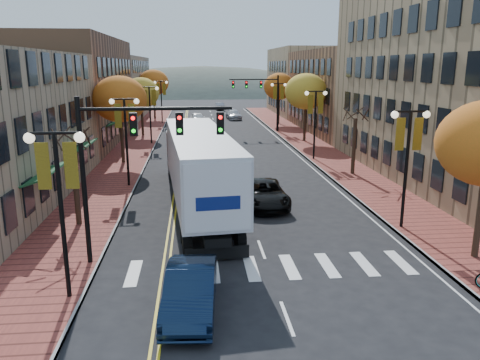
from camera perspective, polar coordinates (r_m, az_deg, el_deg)
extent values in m
plane|color=black|center=(17.97, 4.48, -13.24)|extent=(200.00, 200.00, 0.00)
cube|color=brown|center=(49.30, -12.62, 4.03)|extent=(4.00, 85.00, 0.15)
cube|color=brown|center=(50.35, 8.22, 4.42)|extent=(4.00, 85.00, 0.15)
cube|color=brown|center=(53.70, -21.11, 10.06)|extent=(12.00, 24.00, 11.00)
cube|color=#9E8966|center=(78.10, -16.25, 10.76)|extent=(12.00, 26.00, 9.50)
cube|color=brown|center=(61.67, 15.01, 10.40)|extent=(15.00, 24.00, 10.00)
cube|color=#9E8966|center=(82.61, 9.66, 11.77)|extent=(15.00, 20.00, 11.00)
cylinder|color=#382619|center=(25.22, -19.38, -0.55)|extent=(0.28, 0.28, 4.20)
cylinder|color=#382619|center=(40.59, -14.21, 5.51)|extent=(0.28, 0.28, 4.90)
ellipsoid|color=orange|center=(40.30, -14.45, 9.53)|extent=(4.48, 4.48, 3.81)
cylinder|color=#382619|center=(56.37, -11.85, 7.67)|extent=(0.28, 0.28, 4.55)
ellipsoid|color=yellow|center=(56.16, -11.98, 10.35)|extent=(4.16, 4.16, 3.54)
cylinder|color=#382619|center=(74.20, -10.40, 9.34)|extent=(0.28, 0.28, 5.04)
ellipsoid|color=orange|center=(74.04, -10.50, 11.61)|extent=(4.61, 4.61, 3.92)
cylinder|color=#382619|center=(36.27, 13.72, 4.03)|extent=(0.28, 0.28, 4.20)
cylinder|color=#382619|center=(51.45, 7.92, 7.47)|extent=(0.28, 0.28, 4.90)
ellipsoid|color=yellow|center=(51.22, 8.03, 10.65)|extent=(4.48, 4.48, 3.81)
cylinder|color=#382619|center=(67.05, 4.74, 8.94)|extent=(0.28, 0.28, 4.76)
ellipsoid|color=orange|center=(66.88, 4.79, 11.31)|extent=(4.35, 4.35, 3.70)
cylinder|color=black|center=(17.19, -20.85, -4.59)|extent=(0.16, 0.16, 6.00)
cylinder|color=black|center=(16.54, -21.73, 5.33)|extent=(1.60, 0.10, 0.10)
sphere|color=#FFF2CC|center=(16.80, -24.31, 4.69)|extent=(0.36, 0.36, 0.36)
sphere|color=#FFF2CC|center=(16.36, -18.99, 4.94)|extent=(0.36, 0.36, 0.36)
cube|color=gold|center=(16.85, -22.87, 1.56)|extent=(0.45, 0.03, 1.60)
cube|color=gold|center=(16.60, -19.91, 1.65)|extent=(0.45, 0.03, 1.60)
cylinder|color=black|center=(32.49, -13.66, 4.27)|extent=(0.16, 0.16, 6.00)
cylinder|color=black|center=(32.15, -13.96, 9.55)|extent=(1.60, 0.10, 0.10)
sphere|color=#FFF2CC|center=(32.28, -15.37, 9.22)|extent=(0.36, 0.36, 0.36)
sphere|color=#FFF2CC|center=(32.05, -12.51, 9.35)|extent=(0.36, 0.36, 0.36)
cube|color=gold|center=(32.31, -14.65, 7.57)|extent=(0.45, 0.03, 1.60)
cube|color=gold|center=(32.18, -13.05, 7.64)|extent=(0.45, 0.03, 1.60)
cylinder|color=black|center=(50.22, -10.88, 7.66)|extent=(0.16, 0.16, 6.00)
cylinder|color=black|center=(50.00, -11.04, 11.08)|extent=(1.60, 0.10, 0.10)
sphere|color=#FFF2CC|center=(50.09, -11.96, 10.87)|extent=(0.36, 0.36, 0.36)
sphere|color=#FFF2CC|center=(49.94, -10.10, 10.94)|extent=(0.36, 0.36, 0.36)
cube|color=gold|center=(50.11, -11.50, 9.80)|extent=(0.45, 0.03, 1.60)
cube|color=gold|center=(50.02, -10.46, 9.84)|extent=(0.45, 0.03, 1.60)
cylinder|color=black|center=(68.10, -9.54, 9.27)|extent=(0.16, 0.16, 6.00)
cylinder|color=black|center=(67.93, -9.64, 11.79)|extent=(1.60, 0.10, 0.10)
sphere|color=#FFF2CC|center=(68.00, -10.32, 11.64)|extent=(0.36, 0.36, 0.36)
sphere|color=#FFF2CC|center=(67.89, -8.95, 11.69)|extent=(0.36, 0.36, 0.36)
cube|color=gold|center=(68.01, -9.99, 10.85)|extent=(0.45, 0.03, 1.60)
cube|color=gold|center=(67.95, -9.22, 10.88)|extent=(0.45, 0.03, 1.60)
cylinder|color=black|center=(24.65, 19.55, 0.92)|extent=(0.16, 0.16, 6.00)
cylinder|color=black|center=(24.20, 20.12, 7.86)|extent=(1.60, 0.10, 0.10)
sphere|color=#FFF2CC|center=(23.88, 18.35, 7.56)|extent=(0.36, 0.36, 0.36)
sphere|color=#FFF2CC|center=(24.57, 21.79, 7.44)|extent=(0.36, 0.36, 0.36)
cube|color=gold|center=(24.14, 18.94, 5.30)|extent=(0.45, 0.03, 1.60)
cube|color=gold|center=(24.52, 20.87, 5.27)|extent=(0.45, 0.03, 1.60)
cylinder|color=black|center=(41.41, 9.10, 6.47)|extent=(0.16, 0.16, 6.00)
cylinder|color=black|center=(41.14, 9.26, 10.62)|extent=(1.60, 0.10, 0.10)
sphere|color=#FFF2CC|center=(40.95, 8.15, 10.43)|extent=(0.36, 0.36, 0.36)
sphere|color=#FFF2CC|center=(41.36, 10.34, 10.38)|extent=(0.36, 0.36, 0.36)
cube|color=gold|center=(41.10, 8.58, 9.10)|extent=(0.45, 0.03, 1.60)
cube|color=gold|center=(41.33, 9.81, 9.08)|extent=(0.45, 0.03, 1.60)
cylinder|color=black|center=(58.90, 4.69, 8.73)|extent=(0.16, 0.16, 6.00)
cylinder|color=black|center=(58.71, 4.75, 11.65)|extent=(1.60, 0.10, 0.10)
sphere|color=#FFF2CC|center=(58.58, 3.96, 11.51)|extent=(0.36, 0.36, 0.36)
sphere|color=#FFF2CC|center=(58.87, 5.53, 11.49)|extent=(0.36, 0.36, 0.36)
cube|color=gold|center=(58.69, 4.29, 10.58)|extent=(0.45, 0.03, 1.60)
cube|color=gold|center=(58.85, 5.16, 10.57)|extent=(0.45, 0.03, 1.60)
cylinder|color=black|center=(19.83, -18.49, -0.51)|extent=(0.20, 0.20, 7.00)
cylinder|color=black|center=(18.88, -10.19, 8.55)|extent=(6.00, 0.14, 0.14)
cube|color=black|center=(19.03, -12.84, 6.65)|extent=(0.30, 0.25, 0.90)
sphere|color=#FF0C0C|center=(18.87, -12.93, 7.35)|extent=(0.16, 0.16, 0.16)
cube|color=black|center=(18.89, -7.38, 6.82)|extent=(0.30, 0.25, 0.90)
sphere|color=#FF0C0C|center=(18.72, -7.41, 7.53)|extent=(0.16, 0.16, 0.16)
cube|color=black|center=(18.91, -2.43, 6.93)|extent=(0.30, 0.25, 0.90)
sphere|color=#FF0C0C|center=(18.74, -2.41, 7.64)|extent=(0.16, 0.16, 0.16)
cylinder|color=black|center=(58.84, 4.60, 9.22)|extent=(0.20, 0.20, 7.00)
cylinder|color=black|center=(58.23, 1.69, 12.16)|extent=(6.00, 0.14, 0.14)
cube|color=black|center=(58.37, 2.58, 11.57)|extent=(0.30, 0.25, 0.90)
sphere|color=#FF0C0C|center=(58.22, 2.60, 11.81)|extent=(0.16, 0.16, 0.16)
cube|color=black|center=(58.14, 0.78, 11.57)|extent=(0.30, 0.25, 0.90)
sphere|color=#FF0C0C|center=(57.99, 0.80, 11.81)|extent=(0.16, 0.16, 0.16)
cube|color=black|center=(57.99, -0.84, 11.57)|extent=(0.30, 0.25, 0.90)
sphere|color=#FF0C0C|center=(57.84, -0.83, 11.81)|extent=(0.16, 0.16, 0.16)
cube|color=black|center=(26.56, -4.92, -1.95)|extent=(2.47, 14.88, 0.40)
cube|color=silver|center=(26.09, -5.01, 2.27)|extent=(4.29, 15.04, 3.19)
cube|color=black|center=(35.23, -6.49, 3.45)|extent=(3.15, 3.67, 2.85)
cylinder|color=black|center=(20.98, -6.49, -7.50)|extent=(0.50, 1.17, 1.14)
cylinder|color=black|center=(21.26, 0.01, -7.11)|extent=(0.50, 1.17, 1.14)
cylinder|color=black|center=(22.25, -6.76, -6.23)|extent=(0.50, 1.17, 1.14)
cylinder|color=black|center=(22.52, -0.64, -5.89)|extent=(0.50, 1.17, 1.14)
cylinder|color=black|center=(34.08, -8.26, 0.79)|extent=(0.50, 1.17, 1.14)
cylinder|color=black|center=(34.26, -4.25, 0.97)|extent=(0.50, 1.17, 1.14)
cylinder|color=black|center=(36.53, -8.44, 1.66)|extent=(0.50, 1.17, 1.14)
cylinder|color=black|center=(36.70, -4.70, 1.82)|extent=(0.50, 1.17, 1.14)
imported|color=black|center=(16.29, -6.05, -13.22)|extent=(1.97, 4.82, 1.56)
imported|color=black|center=(27.88, 2.97, -1.63)|extent=(2.56, 5.43, 1.50)
imported|color=white|center=(67.67, -5.22, 7.51)|extent=(2.23, 4.86, 1.61)
imported|color=#B0B0B9|center=(73.26, -0.78, 7.97)|extent=(2.40, 5.12, 1.44)
imported|color=#A4A4AB|center=(88.75, -2.51, 8.97)|extent=(1.69, 4.33, 1.40)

